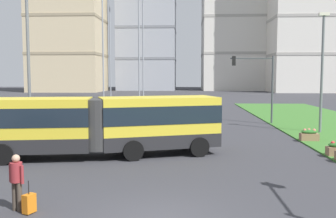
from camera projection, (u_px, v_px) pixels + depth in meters
articulated_bus at (104, 124)px, 19.23m from camera, size 11.96×5.24×3.00m
car_grey_wagon at (113, 112)px, 35.49m from camera, size 4.55×2.34×1.58m
pedestrian_crossing at (17, 179)px, 11.43m from camera, size 0.54×0.36×1.74m
rolling_suitcase at (29, 203)px, 11.27m from camera, size 0.36×0.43×0.97m
flower_planter_4 at (309, 135)px, 23.61m from camera, size 1.10×0.56×0.74m
traffic_light_far_right at (258, 77)px, 31.93m from camera, size 3.65×0.28×5.76m
streetlight_left at (28, 60)px, 22.25m from camera, size 0.70×0.28×9.11m
streetlight_median at (322, 68)px, 26.69m from camera, size 0.70×0.28×8.49m
apartment_tower_west at (68, 20)px, 98.44m from camera, size 17.93×15.54×36.95m
apartment_tower_westcentre at (147, 16)px, 110.32m from camera, size 16.37×16.96×42.67m
apartment_tower_centre at (237, 4)px, 109.20m from camera, size 19.91×18.72×49.46m
apartment_tower_eastcentre at (313, 3)px, 95.69m from camera, size 21.58×16.67×44.65m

